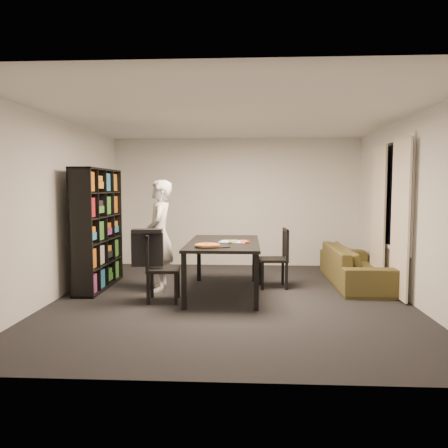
# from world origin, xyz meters

# --- Properties ---
(room) EXTENTS (5.01, 5.51, 2.61)m
(room) POSITION_xyz_m (0.00, 0.00, 1.30)
(room) COLOR black
(room) RESTS_ON ground
(window_pane) EXTENTS (0.02, 1.40, 1.60)m
(window_pane) POSITION_xyz_m (2.48, 0.60, 1.50)
(window_pane) COLOR black
(window_pane) RESTS_ON room
(window_frame) EXTENTS (0.03, 1.52, 1.72)m
(window_frame) POSITION_xyz_m (2.48, 0.60, 1.50)
(window_frame) COLOR white
(window_frame) RESTS_ON room
(curtain_left) EXTENTS (0.03, 0.70, 2.25)m
(curtain_left) POSITION_xyz_m (2.40, 0.08, 1.15)
(curtain_left) COLOR beige
(curtain_left) RESTS_ON room
(curtain_right) EXTENTS (0.03, 0.70, 2.25)m
(curtain_right) POSITION_xyz_m (2.40, 1.12, 1.15)
(curtain_right) COLOR beige
(curtain_right) RESTS_ON room
(bookshelf) EXTENTS (0.35, 1.50, 1.90)m
(bookshelf) POSITION_xyz_m (-2.16, 0.60, 0.95)
(bookshelf) COLOR black
(bookshelf) RESTS_ON room
(dining_table) EXTENTS (1.05, 1.89, 0.79)m
(dining_table) POSITION_xyz_m (-0.12, 0.28, 0.72)
(dining_table) COLOR black
(dining_table) RESTS_ON room
(chair_left) EXTENTS (0.48, 0.48, 0.95)m
(chair_left) POSITION_xyz_m (-1.03, -0.22, 0.54)
(chair_left) COLOR black
(chair_left) RESTS_ON room
(chair_right) EXTENTS (0.47, 0.47, 0.95)m
(chair_right) POSITION_xyz_m (0.74, 0.74, 0.54)
(chair_right) COLOR black
(chair_right) RESTS_ON room
(draped_jacket) EXTENTS (0.45, 0.22, 0.53)m
(draped_jacket) POSITION_xyz_m (-1.16, -0.23, 0.79)
(draped_jacket) COLOR black
(draped_jacket) RESTS_ON chair_left
(person) EXTENTS (0.48, 0.67, 1.72)m
(person) POSITION_xyz_m (-1.13, 0.45, 0.86)
(person) COLOR silver
(person) RESTS_ON room
(baking_tray) EXTENTS (0.49, 0.45, 0.01)m
(baking_tray) POSITION_xyz_m (-0.25, -0.29, 0.80)
(baking_tray) COLOR black
(baking_tray) RESTS_ON dining_table
(pepperoni_pizza) EXTENTS (0.35, 0.35, 0.03)m
(pepperoni_pizza) POSITION_xyz_m (-0.31, -0.31, 0.82)
(pepperoni_pizza) COLOR #9A5F2C
(pepperoni_pizza) RESTS_ON dining_table
(kitchen_towel) EXTENTS (0.45, 0.37, 0.01)m
(kitchen_towel) POSITION_xyz_m (0.02, 0.28, 0.79)
(kitchen_towel) COLOR silver
(kitchen_towel) RESTS_ON dining_table
(pizza_slices) EXTENTS (0.46, 0.43, 0.01)m
(pizza_slices) POSITION_xyz_m (0.10, 0.25, 0.80)
(pizza_slices) COLOR gold
(pizza_slices) RESTS_ON dining_table
(sofa) EXTENTS (0.84, 2.14, 0.62)m
(sofa) POSITION_xyz_m (2.04, 1.05, 0.31)
(sofa) COLOR #44351B
(sofa) RESTS_ON room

